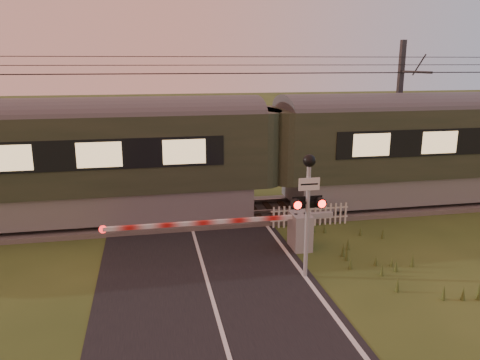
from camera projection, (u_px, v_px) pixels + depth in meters
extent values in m
plane|color=#2D4119|center=(211.00, 296.00, 12.18)|extent=(160.00, 160.00, 0.00)
cube|color=black|center=(211.00, 295.00, 12.18)|extent=(6.00, 140.00, 0.02)
cube|color=#47423D|center=(189.00, 216.00, 18.34)|extent=(140.00, 3.40, 0.24)
cube|color=slate|center=(190.00, 216.00, 17.61)|extent=(140.00, 0.08, 0.14)
cube|color=slate|center=(187.00, 205.00, 18.98)|extent=(140.00, 0.08, 0.14)
cube|color=#2D2116|center=(188.00, 212.00, 18.31)|extent=(0.24, 2.20, 0.06)
cylinder|color=black|center=(185.00, 74.00, 16.72)|extent=(120.00, 0.02, 0.02)
cylinder|color=black|center=(184.00, 73.00, 17.29)|extent=(120.00, 0.02, 0.02)
cylinder|color=black|center=(184.00, 57.00, 16.86)|extent=(120.00, 0.02, 0.02)
cylinder|color=black|center=(184.00, 65.00, 16.93)|extent=(120.00, 0.02, 0.02)
cube|color=gray|center=(300.00, 231.00, 15.15)|extent=(0.59, 0.91, 1.18)
cylinder|color=gray|center=(295.00, 231.00, 15.12)|extent=(0.13, 0.13, 1.18)
cube|color=gray|center=(318.00, 215.00, 15.14)|extent=(0.97, 0.17, 0.17)
cube|color=red|center=(203.00, 223.00, 14.43)|extent=(5.98, 0.12, 0.12)
cylinder|color=red|center=(103.00, 229.00, 13.86)|extent=(0.24, 0.04, 0.24)
cylinder|color=gray|center=(307.00, 223.00, 12.87)|extent=(0.12, 0.12, 3.21)
cube|color=white|center=(309.00, 184.00, 12.54)|extent=(0.59, 0.03, 0.34)
sphere|color=black|center=(309.00, 161.00, 12.44)|extent=(0.34, 0.34, 0.34)
cube|color=black|center=(308.00, 203.00, 12.73)|extent=(0.80, 0.06, 0.06)
cylinder|color=#FF140C|center=(298.00, 205.00, 12.49)|extent=(0.21, 0.02, 0.21)
cylinder|color=#FF140C|center=(322.00, 204.00, 12.62)|extent=(0.21, 0.02, 0.21)
cube|color=black|center=(307.00, 202.00, 12.77)|extent=(0.86, 0.02, 0.34)
cube|color=silver|center=(310.00, 219.00, 17.34)|extent=(2.99, 0.04, 0.05)
cube|color=silver|center=(310.00, 209.00, 17.25)|extent=(2.99, 0.04, 0.05)
cube|color=#2D2D30|center=(397.00, 117.00, 21.59)|extent=(0.22, 0.22, 6.87)
cube|color=#2D2D30|center=(415.00, 72.00, 19.99)|extent=(0.10, 2.40, 0.10)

